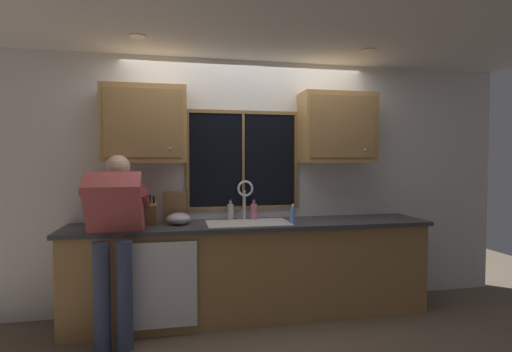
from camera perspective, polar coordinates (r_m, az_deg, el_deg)
back_wall at (r=4.11m, az=-1.43°, el=-1.15°), size 5.83×0.12×2.55m
ceiling_downlight_left at (r=3.54m, az=-16.95°, el=18.96°), size 0.14×0.14×0.01m
ceiling_downlight_right at (r=3.94m, az=16.00°, el=17.24°), size 0.14×0.14×0.01m
window_glass at (r=4.03m, az=-1.90°, el=2.34°), size 1.10×0.02×0.95m
window_frame_top at (r=4.05m, az=-1.88°, el=9.33°), size 1.17×0.02×0.04m
window_frame_bottom at (r=4.05m, az=-1.87°, el=-4.65°), size 1.17×0.02×0.04m
window_frame_left at (r=3.96m, az=-10.00°, el=2.30°), size 0.03×0.02×0.95m
window_frame_right at (r=4.15m, az=5.88°, el=2.32°), size 0.03×0.02×0.95m
window_mullion_center at (r=4.02m, az=-1.87°, el=2.34°), size 0.02×0.02×0.95m
lower_cabinet_run at (r=3.91m, az=-0.48°, el=-13.77°), size 3.43×0.58×0.88m
countertop at (r=3.79m, az=-0.42°, el=-7.15°), size 3.49×0.62×0.04m
dishwasher_front at (r=3.54m, az=-13.66°, el=-15.29°), size 0.60×0.02×0.74m
upper_cabinet_left at (r=3.83m, az=-15.98°, el=7.26°), size 0.77×0.36×0.72m
upper_cabinet_right at (r=4.16m, az=11.81°, el=6.91°), size 0.77×0.36×0.72m
sink at (r=3.80m, az=-1.14°, el=-8.31°), size 0.80×0.46×0.21m
faucet at (r=3.93m, az=-1.51°, el=-2.79°), size 0.18×0.09×0.40m
person_standing at (r=3.44m, az=-19.95°, el=-7.18°), size 0.53×0.68×1.57m
knife_block at (r=3.77m, az=-15.21°, el=-5.30°), size 0.12×0.18×0.32m
cutting_board at (r=3.92m, az=-11.86°, el=-4.40°), size 0.23×0.08×0.30m
mixing_bowl at (r=3.75m, az=-11.26°, el=-6.18°), size 0.23×0.23×0.12m
soap_dispenser at (r=3.77m, az=5.38°, el=-5.79°), size 0.06×0.07×0.19m
bottle_green_glass at (r=3.98m, az=-0.33°, el=-5.15°), size 0.06×0.06×0.21m
bottle_tall_clear at (r=3.98m, az=-3.76°, el=-5.17°), size 0.06×0.06×0.21m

